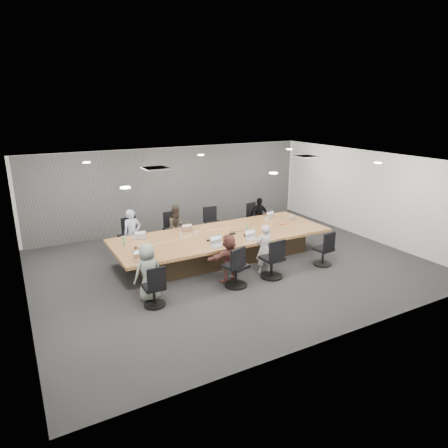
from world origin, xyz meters
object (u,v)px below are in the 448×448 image
chair_2 (214,226)px  person_4 (148,272)px  chair_1 (173,232)px  mug_brown (136,248)px  laptop_4 (140,260)px  laptop_5 (218,245)px  bottle_green_left (124,241)px  laptop_0 (138,237)px  stapler (247,235)px  chair_5 (236,269)px  person_0 (132,234)px  person_1 (177,227)px  bottle_clear (181,234)px  bottle_green_right (247,229)px  chair_4 (154,290)px  laptop_6 (253,239)px  snack_packet (283,224)px  chair_7 (323,252)px  chair_0 (129,239)px  chair_3 (253,221)px  laptop_1 (185,230)px  person_6 (264,249)px  laptop_3 (268,217)px  canvas_bag (291,218)px  conference_table (222,245)px  person_3 (259,216)px  person_5 (229,258)px  chair_6 (272,261)px

chair_2 → person_4: bearing=50.6°
chair_1 → mug_brown: chair_1 is taller
laptop_4 → laptop_5: (2.04, 0.00, 0.00)m
bottle_green_left → mug_brown: size_ratio=2.42×
laptop_0 → stapler: (2.65, -1.28, 0.02)m
chair_5 → chair_1: bearing=76.2°
person_0 → person_1: (1.36, 0.00, -0.02)m
stapler → person_1: bearing=120.2°
chair_5 → bottle_clear: bearing=88.5°
bottle_green_right → mug_brown: bearing=177.8°
mug_brown → person_0: bearing=77.2°
chair_4 → laptop_6: size_ratio=2.23×
snack_packet → chair_2: bearing=128.3°
chair_1 → stapler: bearing=117.5°
chair_7 → laptop_0: chair_7 is taller
chair_5 → person_1: person_1 is taller
bottle_clear → snack_packet: 3.15m
person_0 → laptop_0: bearing=-94.0°
chair_0 → chair_3: 4.25m
laptop_1 → stapler: (1.28, -1.28, 0.02)m
laptop_6 → bottle_green_right: bottle_green_right is taller
laptop_1 → bottle_green_left: bearing=19.7°
person_6 → laptop_3: bearing=-121.5°
canvas_bag → person_6: bearing=-143.2°
bottle_green_left → laptop_0: bearing=42.2°
chair_2 → bottle_green_left: bottle_green_left is taller
conference_table → laptop_3: laptop_3 is taller
conference_table → person_4: 2.93m
bottle_green_right → mug_brown: 3.14m
person_4 → chair_3: bearing=-156.2°
chair_7 → mug_brown: bearing=154.2°
person_3 → laptop_4: (-4.69, -2.15, 0.12)m
laptop_5 → person_6: 1.18m
person_5 → laptop_3: bearing=-151.2°
snack_packet → person_5: bearing=-153.6°
laptop_0 → laptop_4: size_ratio=1.03×
mug_brown → bottle_green_right: bearing=-2.2°
laptop_1 → bottle_green_left: size_ratio=1.17×
chair_6 → person_6: size_ratio=0.67×
chair_0 → chair_2: chair_0 is taller
chair_4 → snack_packet: snack_packet is taller
bottle_clear → mug_brown: bearing=-164.8°
canvas_bag → bottle_green_left: bearing=178.4°
chair_0 → laptop_5: 2.98m
person_3 → canvas_bag: bearing=-68.2°
laptop_1 → laptop_4: bearing=47.4°
laptop_3 → mug_brown: mug_brown is taller
chair_7 → snack_packet: bearing=88.6°
chair_5 → person_4: 2.08m
laptop_4 → chair_6: bearing=-25.7°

